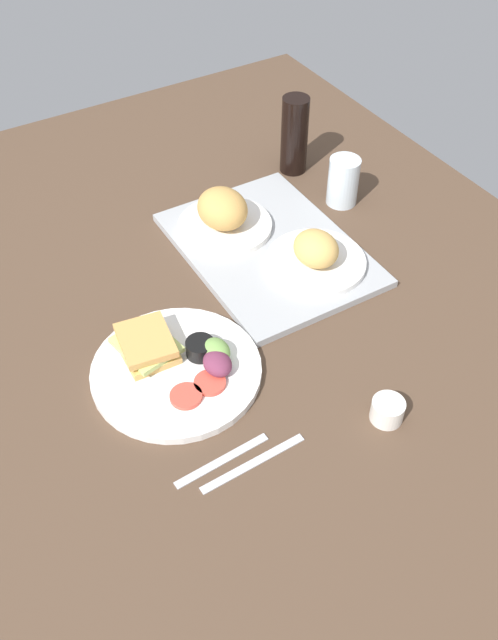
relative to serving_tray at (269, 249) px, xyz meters
The scene contains 10 objects.
ground_plane 25.46cm from the serving_tray, 48.95° to the right, with size 190.00×150.00×3.00cm, color #4C3828.
serving_tray is the anchor object (origin of this frame).
bread_plate_near 12.19cm from the serving_tray, 152.16° to the right, with size 20.40×20.40×9.54cm.
bread_plate_far 11.80cm from the serving_tray, 24.74° to the left, with size 20.49×20.49×8.22cm.
plate_with_salad 37.21cm from the serving_tray, 58.35° to the right, with size 30.33×30.33×5.40cm.
drinking_glass 25.31cm from the serving_tray, 105.71° to the left, with size 7.03×7.03×11.14cm, color silver.
soda_bottle 33.29cm from the serving_tray, 137.36° to the left, with size 6.40×6.40×18.72cm, color black.
espresso_cup 47.36cm from the serving_tray, ahead, with size 5.60×5.60×4.00cm, color silver.
fork 52.67cm from the serving_tray, 40.31° to the right, with size 17.00×1.40×0.50cm, color #B7B7BC.
knife 52.61cm from the serving_tray, 34.86° to the right, with size 19.00×1.40×0.50cm, color #B7B7BC.
Camera 1 is at (78.01, -42.70, 94.01)cm, focal length 38.64 mm.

